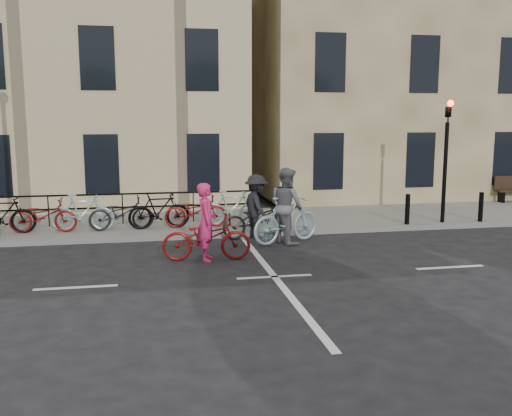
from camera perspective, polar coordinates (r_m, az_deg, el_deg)
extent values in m
plane|color=black|center=(12.02, 1.86, -6.91)|extent=(120.00, 120.00, 0.00)
cube|color=slate|center=(17.62, -15.40, -1.80)|extent=(46.00, 4.00, 0.15)
cube|color=#928358|center=(27.02, 15.01, 14.86)|extent=(14.00, 10.00, 12.00)
cylinder|color=black|center=(17.98, 18.36, 3.35)|extent=(0.12, 0.12, 3.00)
imported|color=black|center=(17.90, 18.67, 9.57)|extent=(0.15, 0.18, 0.90)
sphere|color=#FF0C05|center=(17.80, 18.88, 9.89)|extent=(0.18, 0.18, 0.18)
cylinder|color=black|center=(17.47, 14.90, -0.12)|extent=(0.14, 0.14, 0.90)
cylinder|color=black|center=(18.63, 21.57, 0.11)|extent=(0.14, 0.14, 0.90)
cube|color=black|center=(23.12, 23.32, 1.02)|extent=(0.06, 0.38, 0.40)
cube|color=black|center=(17.41, -14.92, -0.07)|extent=(9.35, 0.04, 0.95)
imported|color=black|center=(16.92, -24.03, -0.65)|extent=(1.75, 0.49, 1.05)
imported|color=maroon|center=(16.72, -20.52, -0.72)|extent=(1.80, 0.63, 0.95)
imported|color=#96BBC4|center=(16.57, -16.95, -0.44)|extent=(1.75, 0.49, 1.05)
imported|color=black|center=(16.50, -13.31, -0.51)|extent=(1.80, 0.63, 0.95)
imported|color=black|center=(16.48, -9.67, -0.23)|extent=(1.75, 0.49, 1.05)
imported|color=maroon|center=(16.54, -6.03, -0.29)|extent=(1.80, 0.63, 0.95)
imported|color=#96BBC4|center=(16.65, -2.43, -0.01)|extent=(1.75, 0.49, 1.05)
imported|color=maroon|center=(13.30, -4.97, -2.98)|extent=(2.10, 0.91, 1.07)
imported|color=#D92665|center=(13.23, -5.00, -1.40)|extent=(0.50, 0.70, 1.82)
imported|color=#96BBC4|center=(15.05, 3.07, -1.19)|extent=(2.14, 1.35, 1.25)
imported|color=slate|center=(14.99, 3.09, 0.24)|extent=(1.08, 1.20, 2.01)
imported|color=black|center=(15.69, 0.01, -1.14)|extent=(2.08, 1.11, 1.04)
imported|color=black|center=(15.63, 0.01, 0.17)|extent=(0.89, 1.26, 1.76)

